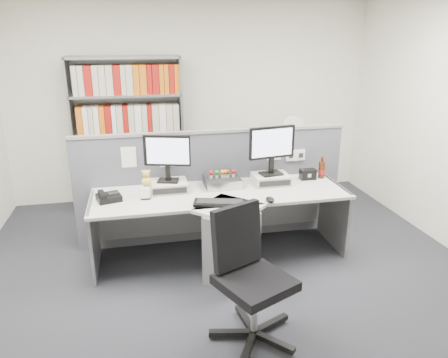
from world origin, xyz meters
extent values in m
plane|color=#32343B|center=(0.00, 0.00, 0.00)|extent=(5.50, 5.50, 0.00)
cube|color=white|center=(0.00, 2.75, 1.35)|extent=(5.00, 0.04, 2.70)
cube|color=#585964|center=(0.00, 1.25, 0.62)|extent=(3.00, 0.05, 1.25)
cube|color=gray|center=(0.00, 1.25, 1.26)|extent=(3.00, 0.07, 0.03)
cube|color=white|center=(0.95, 1.22, 0.95)|extent=(0.22, 0.04, 0.12)
cube|color=white|center=(-0.90, 1.22, 1.05)|extent=(0.16, 0.00, 0.22)
cube|color=white|center=(-0.50, 1.22, 1.05)|extent=(0.16, 0.00, 0.22)
cube|color=white|center=(0.70, 1.22, 1.05)|extent=(0.16, 0.00, 0.22)
cube|color=beige|center=(0.00, 0.82, 0.70)|extent=(2.60, 0.80, 0.03)
cube|color=beige|center=(0.00, 0.42, 0.70)|extent=(0.74, 0.74, 0.03)
cube|color=gray|center=(0.00, 0.30, 0.34)|extent=(0.57, 0.57, 0.69)
cube|color=gray|center=(-1.28, 0.82, 0.36)|extent=(0.03, 0.70, 0.72)
cube|color=gray|center=(1.28, 0.82, 0.36)|extent=(0.03, 0.70, 0.72)
cube|color=gray|center=(0.00, 1.18, 0.35)|extent=(2.50, 0.02, 0.45)
cube|color=beige|center=(-0.51, 0.98, 0.77)|extent=(0.38, 0.30, 0.10)
cube|color=black|center=(-0.51, 0.83, 0.77)|extent=(0.34, 0.01, 0.06)
cube|color=beige|center=(0.59, 0.98, 0.77)|extent=(0.38, 0.30, 0.10)
cube|color=black|center=(0.59, 0.83, 0.77)|extent=(0.34, 0.01, 0.06)
cube|color=black|center=(-0.51, 0.98, 0.83)|extent=(0.24, 0.20, 0.02)
cube|color=black|center=(-0.51, 0.98, 0.91)|extent=(0.05, 0.04, 0.17)
cube|color=black|center=(-0.51, 0.98, 1.15)|extent=(0.46, 0.16, 0.31)
cube|color=silver|center=(-0.51, 0.96, 1.15)|extent=(0.41, 0.12, 0.26)
cube|color=black|center=(0.59, 0.98, 0.83)|extent=(0.25, 0.20, 0.02)
cube|color=black|center=(0.59, 0.98, 0.92)|extent=(0.06, 0.04, 0.19)
cube|color=black|center=(0.59, 0.98, 1.17)|extent=(0.51, 0.12, 0.34)
cube|color=silver|center=(0.58, 0.96, 1.17)|extent=(0.46, 0.08, 0.29)
cube|color=black|center=(0.05, 1.01, 0.77)|extent=(0.37, 0.33, 0.10)
cube|color=silver|center=(0.05, 0.85, 0.77)|extent=(0.37, 0.01, 0.09)
cylinder|color=beige|center=(-0.07, 0.99, 0.84)|extent=(0.03, 0.03, 0.03)
sphere|color=#A5140F|center=(-0.07, 0.99, 0.88)|extent=(0.05, 0.05, 0.05)
cylinder|color=beige|center=(-0.01, 0.99, 0.84)|extent=(0.03, 0.03, 0.03)
sphere|color=#19721E|center=(-0.01, 0.99, 0.88)|extent=(0.05, 0.05, 0.05)
cylinder|color=beige|center=(0.05, 0.99, 0.84)|extent=(0.03, 0.03, 0.03)
sphere|color=orange|center=(0.05, 0.99, 0.88)|extent=(0.05, 0.05, 0.05)
cylinder|color=beige|center=(0.11, 0.99, 0.84)|extent=(0.03, 0.03, 0.03)
sphere|color=#593319|center=(0.11, 0.99, 0.88)|extent=(0.05, 0.05, 0.05)
cylinder|color=beige|center=(0.17, 0.99, 0.84)|extent=(0.03, 0.03, 0.03)
sphere|color=#A5140F|center=(0.17, 0.99, 0.88)|extent=(0.05, 0.05, 0.05)
cylinder|color=beige|center=(0.09, 0.99, 0.84)|extent=(0.03, 0.03, 0.03)
sphere|color=orange|center=(0.09, 0.99, 0.88)|extent=(0.05, 0.05, 0.05)
cube|color=black|center=(-0.07, 0.51, 0.73)|extent=(0.52, 0.30, 0.03)
cube|color=black|center=(-0.07, 0.51, 0.75)|extent=(0.45, 0.23, 0.01)
ellipsoid|color=black|center=(0.41, 0.47, 0.74)|extent=(0.08, 0.12, 0.05)
cube|color=black|center=(-1.11, 0.82, 0.75)|extent=(0.27, 0.25, 0.06)
cube|color=black|center=(-1.16, 0.81, 0.80)|extent=(0.10, 0.19, 0.03)
cube|color=black|center=(-1.06, 0.84, 0.78)|extent=(0.11, 0.09, 0.01)
cube|color=black|center=(-0.76, 0.79, 0.73)|extent=(0.09, 0.06, 0.02)
cube|color=white|center=(-0.76, 0.77, 0.79)|extent=(0.08, 0.03, 0.10)
cube|color=white|center=(-0.76, 0.81, 0.79)|extent=(0.08, 0.03, 0.10)
sphere|color=gold|center=(-0.74, 0.87, 0.87)|extent=(0.10, 0.10, 0.10)
sphere|color=gold|center=(-0.74, 0.87, 0.95)|extent=(0.07, 0.07, 0.07)
sphere|color=gold|center=(-0.77, 0.87, 0.98)|extent=(0.03, 0.03, 0.03)
sphere|color=gold|center=(-0.70, 0.87, 0.98)|extent=(0.03, 0.03, 0.03)
cube|color=black|center=(1.03, 1.02, 0.78)|extent=(0.17, 0.10, 0.12)
cylinder|color=#3F190A|center=(1.20, 1.04, 0.81)|extent=(0.07, 0.07, 0.18)
cylinder|color=#A5140F|center=(1.20, 1.04, 0.79)|extent=(0.08, 0.08, 0.05)
cylinder|color=#3F190A|center=(1.20, 1.04, 0.93)|extent=(0.03, 0.03, 0.05)
cylinder|color=#A5140F|center=(1.20, 1.04, 0.96)|extent=(0.03, 0.03, 0.01)
cube|color=gray|center=(-1.59, 2.45, 1.00)|extent=(0.03, 0.40, 2.00)
cube|color=gray|center=(-0.21, 2.45, 1.00)|extent=(0.03, 0.40, 2.00)
cube|color=gray|center=(-0.90, 2.64, 1.00)|extent=(1.40, 0.02, 2.00)
cube|color=gray|center=(-0.90, 2.45, 0.02)|extent=(1.38, 0.40, 0.03)
cube|color=gray|center=(-0.90, 2.45, 0.52)|extent=(1.38, 0.40, 0.03)
cube|color=gray|center=(-0.90, 2.45, 1.02)|extent=(1.38, 0.40, 0.03)
cube|color=gray|center=(-0.90, 2.45, 1.52)|extent=(1.38, 0.40, 0.03)
cube|color=gray|center=(-0.90, 2.45, 1.98)|extent=(1.38, 0.40, 0.03)
cube|color=#A5140F|center=(-0.90, 2.42, 0.22)|extent=(1.24, 0.28, 0.36)
cube|color=orange|center=(-0.90, 2.42, 0.72)|extent=(1.24, 0.28, 0.36)
cube|color=beige|center=(-0.90, 2.42, 1.21)|extent=(1.24, 0.28, 0.36)
cube|color=white|center=(-0.90, 2.42, 1.71)|extent=(1.24, 0.28, 0.36)
cube|color=gray|center=(1.20, 2.00, 0.35)|extent=(0.45, 0.60, 0.70)
cube|color=black|center=(1.20, 1.70, 0.52)|extent=(0.40, 0.02, 0.28)
cube|color=black|center=(1.20, 1.70, 0.20)|extent=(0.40, 0.02, 0.28)
cylinder|color=white|center=(1.20, 2.00, 0.72)|extent=(0.19, 0.19, 0.03)
cylinder|color=white|center=(1.20, 2.00, 0.83)|extent=(0.03, 0.03, 0.19)
cylinder|color=white|center=(1.20, 1.98, 1.09)|extent=(0.32, 0.15, 0.32)
cylinder|color=silver|center=(1.20, 2.01, 1.09)|extent=(0.32, 0.14, 0.32)
cylinder|color=silver|center=(-0.01, -0.52, 0.27)|extent=(0.05, 0.05, 0.42)
cube|color=black|center=(-0.01, -0.52, 0.50)|extent=(0.65, 0.65, 0.07)
cube|color=black|center=(-0.11, -0.32, 0.80)|extent=(0.43, 0.28, 0.49)
cube|color=black|center=(0.16, -0.44, 0.05)|extent=(0.31, 0.18, 0.04)
cylinder|color=black|center=(0.28, -0.39, 0.03)|extent=(0.05, 0.05, 0.03)
cube|color=black|center=(-0.03, -0.33, 0.05)|extent=(0.09, 0.32, 0.04)
cylinder|color=black|center=(-0.05, -0.21, 0.03)|extent=(0.05, 0.05, 0.03)
cube|color=black|center=(-0.20, -0.49, 0.05)|extent=(0.32, 0.11, 0.04)
cylinder|color=black|center=(-0.32, -0.46, 0.03)|extent=(0.05, 0.05, 0.03)
cube|color=black|center=(-0.11, -0.69, 0.05)|extent=(0.20, 0.30, 0.04)
cube|color=black|center=(0.12, -0.66, 0.05)|extent=(0.25, 0.27, 0.04)
cylinder|color=black|center=(0.20, -0.76, 0.03)|extent=(0.05, 0.05, 0.03)
camera|label=1|loc=(-0.80, -3.13, 2.24)|focal=33.77mm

